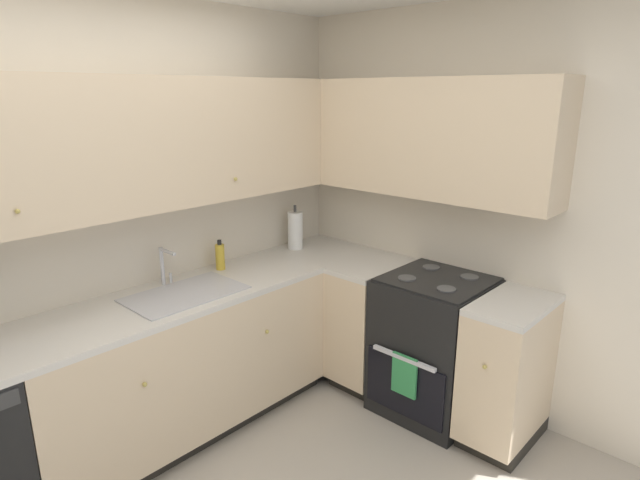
# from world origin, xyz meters

# --- Properties ---
(wall_back) EXTENTS (3.96, 0.05, 2.54)m
(wall_back) POSITION_xyz_m (0.00, 1.50, 1.27)
(wall_back) COLOR beige
(wall_back) RESTS_ON ground_plane
(wall_right) EXTENTS (0.05, 3.05, 2.54)m
(wall_right) POSITION_xyz_m (1.96, 0.00, 1.27)
(wall_right) COLOR beige
(wall_right) RESTS_ON ground_plane
(lower_cabinets_back) EXTENTS (1.83, 0.62, 0.86)m
(lower_cabinets_back) POSITION_xyz_m (0.41, 1.18, 0.43)
(lower_cabinets_back) COLOR beige
(lower_cabinets_back) RESTS_ON ground_plane
(countertop_back) EXTENTS (3.04, 0.60, 0.03)m
(countertop_back) POSITION_xyz_m (0.41, 1.18, 0.87)
(countertop_back) COLOR beige
(countertop_back) RESTS_ON lower_cabinets_back
(lower_cabinets_right) EXTENTS (0.62, 1.34, 0.86)m
(lower_cabinets_right) POSITION_xyz_m (1.63, 0.21, 0.43)
(lower_cabinets_right) COLOR beige
(lower_cabinets_right) RESTS_ON ground_plane
(countertop_right) EXTENTS (0.60, 1.34, 0.03)m
(countertop_right) POSITION_xyz_m (1.63, 0.21, 0.87)
(countertop_right) COLOR beige
(countertop_right) RESTS_ON lower_cabinets_right
(oven_range) EXTENTS (0.68, 0.62, 1.04)m
(oven_range) POSITION_xyz_m (1.65, 0.20, 0.45)
(oven_range) COLOR black
(oven_range) RESTS_ON ground_plane
(upper_cabinets_back) EXTENTS (2.72, 0.34, 0.71)m
(upper_cabinets_back) POSITION_xyz_m (0.25, 1.32, 1.74)
(upper_cabinets_back) COLOR beige
(upper_cabinets_right) EXTENTS (0.32, 1.89, 0.71)m
(upper_cabinets_right) POSITION_xyz_m (1.77, 0.53, 1.74)
(upper_cabinets_right) COLOR beige
(sink) EXTENTS (0.66, 0.40, 0.10)m
(sink) POSITION_xyz_m (0.45, 1.15, 0.85)
(sink) COLOR #B7B7BC
(sink) RESTS_ON countertop_back
(faucet) EXTENTS (0.07, 0.16, 0.23)m
(faucet) POSITION_xyz_m (0.45, 1.36, 1.03)
(faucet) COLOR silver
(faucet) RESTS_ON countertop_back
(soap_bottle) EXTENTS (0.06, 0.06, 0.20)m
(soap_bottle) POSITION_xyz_m (0.86, 1.36, 0.98)
(soap_bottle) COLOR gold
(soap_bottle) RESTS_ON countertop_back
(paper_towel_roll) EXTENTS (0.11, 0.11, 0.34)m
(paper_towel_roll) POSITION_xyz_m (1.53, 1.34, 1.03)
(paper_towel_roll) COLOR white
(paper_towel_roll) RESTS_ON countertop_back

